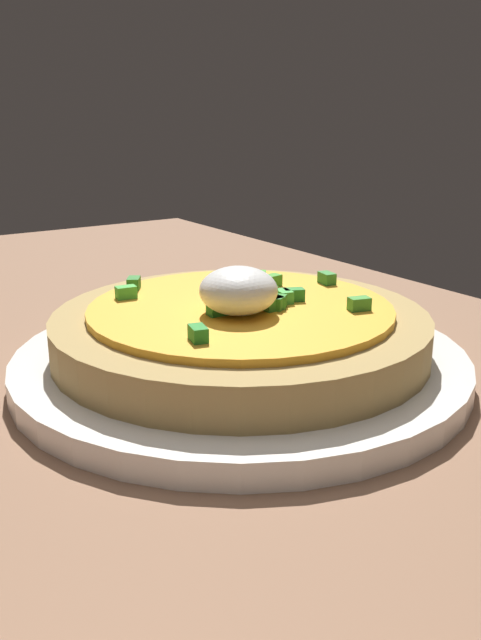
{
  "coord_description": "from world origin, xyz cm",
  "views": [
    {
      "loc": [
        -37.03,
        15.51,
        18.24
      ],
      "look_at": [
        -4.22,
        -6.49,
        5.74
      ],
      "focal_mm": 37.09,
      "sensor_mm": 36.0,
      "label": 1
    }
  ],
  "objects": [
    {
      "name": "dining_table",
      "position": [
        0.0,
        0.0,
        1.1
      ],
      "size": [
        109.61,
        68.14,
        2.21
      ],
      "primitive_type": "cube",
      "color": "#866048",
      "rests_on": "ground"
    },
    {
      "name": "plate",
      "position": [
        -4.22,
        -6.49,
        2.97
      ],
      "size": [
        28.5,
        28.5,
        1.53
      ],
      "primitive_type": "cylinder",
      "color": "white",
      "rests_on": "dining_table"
    },
    {
      "name": "pizza",
      "position": [
        -4.27,
        -6.46,
        5.28
      ],
      "size": [
        23.51,
        23.51,
        5.81
      ],
      "color": "tan",
      "rests_on": "plate"
    }
  ]
}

